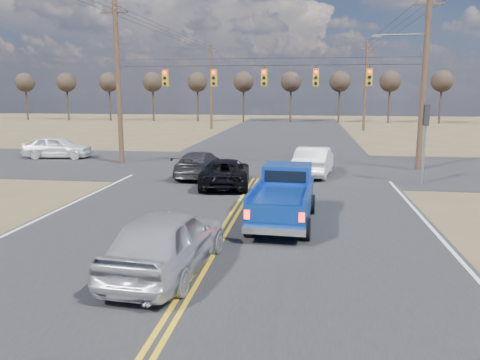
# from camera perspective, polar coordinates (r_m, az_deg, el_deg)

# --- Properties ---
(ground) EXTENTS (160.00, 160.00, 0.00)m
(ground) POSITION_cam_1_polar(r_m,az_deg,el_deg) (11.26, -6.11, -12.93)
(ground) COLOR brown
(ground) RESTS_ON ground
(road_main) EXTENTS (14.00, 120.00, 0.02)m
(road_main) POSITION_cam_1_polar(r_m,az_deg,el_deg) (20.65, 0.74, -1.86)
(road_main) COLOR #28282B
(road_main) RESTS_ON ground
(road_cross) EXTENTS (120.00, 12.00, 0.02)m
(road_cross) POSITION_cam_1_polar(r_m,az_deg,el_deg) (28.46, 2.85, 1.63)
(road_cross) COLOR #28282B
(road_cross) RESTS_ON ground
(signal_gantry) EXTENTS (19.60, 4.83, 10.00)m
(signal_gantry) POSITION_cam_1_polar(r_m,az_deg,el_deg) (27.85, 3.96, 11.87)
(signal_gantry) COLOR #473323
(signal_gantry) RESTS_ON ground
(utility_poles) EXTENTS (19.60, 58.32, 10.00)m
(utility_poles) POSITION_cam_1_polar(r_m,az_deg,el_deg) (27.11, 2.75, 12.26)
(utility_poles) COLOR #473323
(utility_poles) RESTS_ON ground
(treeline) EXTENTS (87.00, 117.80, 7.40)m
(treeline) POSITION_cam_1_polar(r_m,az_deg,el_deg) (37.05, 4.29, 12.58)
(treeline) COLOR #33261C
(treeline) RESTS_ON ground
(pickup_truck) EXTENTS (2.24, 5.14, 1.90)m
(pickup_truck) POSITION_cam_1_polar(r_m,az_deg,el_deg) (16.20, 5.35, -2.10)
(pickup_truck) COLOR black
(pickup_truck) RESTS_ON ground
(silver_suv) EXTENTS (2.35, 5.00, 1.65)m
(silver_suv) POSITION_cam_1_polar(r_m,az_deg,el_deg) (11.96, -8.89, -7.32)
(silver_suv) COLOR #A9AAB1
(silver_suv) RESTS_ON ground
(black_suv) EXTENTS (2.79, 5.07, 1.35)m
(black_suv) POSITION_cam_1_polar(r_m,az_deg,el_deg) (22.52, -1.80, 0.94)
(black_suv) COLOR black
(black_suv) RESTS_ON ground
(white_car_queue) EXTENTS (2.33, 4.99, 1.58)m
(white_car_queue) POSITION_cam_1_polar(r_m,az_deg,el_deg) (25.75, 9.01, 2.32)
(white_car_queue) COLOR white
(white_car_queue) RESTS_ON ground
(dgrey_car_queue) EXTENTS (2.19, 4.82, 1.37)m
(dgrey_car_queue) POSITION_cam_1_polar(r_m,az_deg,el_deg) (25.09, -4.88, 1.94)
(dgrey_car_queue) COLOR #2E2E32
(dgrey_car_queue) RESTS_ON ground
(cross_car_west) EXTENTS (2.26, 4.67, 1.54)m
(cross_car_west) POSITION_cam_1_polar(r_m,az_deg,el_deg) (34.32, -21.34, 3.76)
(cross_car_west) COLOR white
(cross_car_west) RESTS_ON ground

